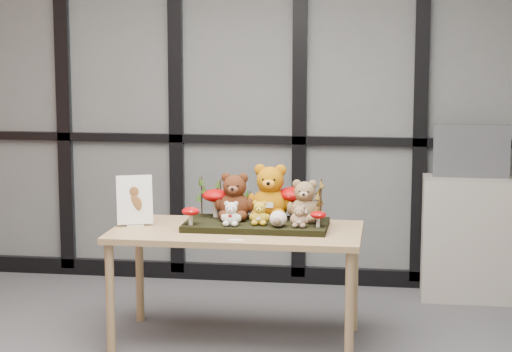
% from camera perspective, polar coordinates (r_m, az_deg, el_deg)
% --- Properties ---
extents(room_shell, '(5.00, 5.00, 5.00)m').
position_cam_1_polar(room_shell, '(4.24, -6.80, 7.05)').
color(room_shell, '#B7B3AD').
rests_on(room_shell, floor).
extents(glass_partition, '(4.90, 0.06, 2.78)m').
position_cam_1_polar(glass_partition, '(6.66, -1.16, 5.42)').
color(glass_partition, '#2D383F').
rests_on(glass_partition, floor).
extents(display_table, '(1.45, 0.73, 0.68)m').
position_cam_1_polar(display_table, '(5.40, -1.20, -3.99)').
color(display_table, tan).
rests_on(display_table, floor).
extents(diorama_tray, '(0.83, 0.42, 0.04)m').
position_cam_1_polar(diorama_tray, '(5.42, 0.03, -3.02)').
color(diorama_tray, black).
rests_on(diorama_tray, display_table).
extents(bear_pooh_yellow, '(0.27, 0.25, 0.36)m').
position_cam_1_polar(bear_pooh_yellow, '(5.48, 0.88, -0.79)').
color(bear_pooh_yellow, '#B16705').
rests_on(bear_pooh_yellow, diorama_tray).
extents(bear_brown_medium, '(0.23, 0.21, 0.31)m').
position_cam_1_polar(bear_brown_medium, '(5.47, -1.32, -1.09)').
color(bear_brown_medium, '#482110').
rests_on(bear_brown_medium, diorama_tray).
extents(bear_tan_back, '(0.21, 0.19, 0.27)m').
position_cam_1_polar(bear_tan_back, '(5.41, 3.01, -1.39)').
color(bear_tan_back, olive).
rests_on(bear_tan_back, diorama_tray).
extents(bear_small_yellow, '(0.12, 0.11, 0.15)m').
position_cam_1_polar(bear_small_yellow, '(5.32, 0.23, -2.20)').
color(bear_small_yellow, gold).
rests_on(bear_small_yellow, diorama_tray).
extents(bear_white_bow, '(0.12, 0.11, 0.16)m').
position_cam_1_polar(bear_white_bow, '(5.30, -1.53, -2.24)').
color(bear_white_bow, white).
rests_on(bear_white_bow, diorama_tray).
extents(bear_beige_small, '(0.11, 0.10, 0.14)m').
position_cam_1_polar(bear_beige_small, '(5.26, 2.69, -2.41)').
color(bear_beige_small, '#957154').
rests_on(bear_beige_small, diorama_tray).
extents(plush_cream_hedgehog, '(0.08, 0.07, 0.10)m').
position_cam_1_polar(plush_cream_hedgehog, '(5.27, 1.37, -2.59)').
color(plush_cream_hedgehog, silver).
rests_on(plush_cream_hedgehog, diorama_tray).
extents(mushroom_back_left, '(0.17, 0.17, 0.19)m').
position_cam_1_polar(mushroom_back_left, '(5.55, -2.47, -1.59)').
color(mushroom_back_left, '#9A0405').
rests_on(mushroom_back_left, diorama_tray).
extents(mushroom_back_right, '(0.19, 0.19, 0.21)m').
position_cam_1_polar(mushroom_back_right, '(5.50, 2.31, -1.56)').
color(mushroom_back_right, '#9A0405').
rests_on(mushroom_back_right, diorama_tray).
extents(mushroom_front_left, '(0.10, 0.10, 0.11)m').
position_cam_1_polar(mushroom_front_left, '(5.33, -4.04, -2.42)').
color(mushroom_front_left, '#9A0405').
rests_on(mushroom_front_left, diorama_tray).
extents(mushroom_front_right, '(0.09, 0.09, 0.10)m').
position_cam_1_polar(mushroom_front_right, '(5.28, 3.85, -2.61)').
color(mushroom_front_right, '#9A0405').
rests_on(mushroom_front_right, diorama_tray).
extents(sprig_green_far_left, '(0.05, 0.05, 0.25)m').
position_cam_1_polar(sprig_green_far_left, '(5.56, -3.36, -1.27)').
color(sprig_green_far_left, '#1A350C').
rests_on(sprig_green_far_left, diorama_tray).
extents(sprig_green_mid_left, '(0.05, 0.05, 0.22)m').
position_cam_1_polar(sprig_green_mid_left, '(5.58, -2.20, -1.33)').
color(sprig_green_mid_left, '#1A350C').
rests_on(sprig_green_mid_left, diorama_tray).
extents(sprig_dry_far_right, '(0.05, 0.05, 0.25)m').
position_cam_1_polar(sprig_dry_far_right, '(5.44, 4.02, -1.47)').
color(sprig_dry_far_right, brown).
rests_on(sprig_dry_far_right, diorama_tray).
extents(sprig_dry_mid_right, '(0.05, 0.05, 0.19)m').
position_cam_1_polar(sprig_dry_mid_right, '(5.34, 4.01, -2.01)').
color(sprig_dry_mid_right, brown).
rests_on(sprig_dry_mid_right, diorama_tray).
extents(sprig_green_centre, '(0.05, 0.05, 0.15)m').
position_cam_1_polar(sprig_green_centre, '(5.57, -0.36, -1.71)').
color(sprig_green_centre, '#1A350C').
rests_on(sprig_green_centre, diorama_tray).
extents(sign_holder, '(0.22, 0.13, 0.30)m').
position_cam_1_polar(sign_holder, '(5.51, -7.48, -1.62)').
color(sign_holder, silver).
rests_on(sign_holder, display_table).
extents(label_card, '(0.08, 0.03, 0.00)m').
position_cam_1_polar(label_card, '(5.10, -1.24, -3.96)').
color(label_card, white).
rests_on(label_card, display_table).
extents(cabinet, '(0.63, 0.37, 0.84)m').
position_cam_1_polar(cabinet, '(6.50, 12.95, -3.76)').
color(cabinet, '#9B958A').
rests_on(cabinet, floor).
extents(monitor, '(0.51, 0.05, 0.36)m').
position_cam_1_polar(monitor, '(6.42, 13.12, 1.50)').
color(monitor, '#4F5157').
rests_on(monitor, cabinet).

